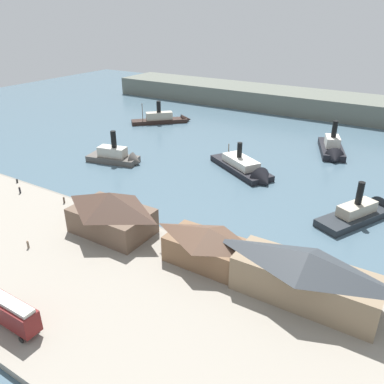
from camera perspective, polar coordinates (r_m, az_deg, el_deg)
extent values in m
plane|color=#476070|center=(84.51, -7.97, -3.23)|extent=(320.00, 320.00, 0.00)
cube|color=gray|center=(71.47, -19.36, -9.85)|extent=(110.00, 36.00, 1.20)
cube|color=slate|center=(81.92, -9.58, -3.93)|extent=(110.00, 0.80, 1.00)
cube|color=brown|center=(75.38, -11.67, -4.14)|extent=(15.05, 9.46, 4.88)
pyramid|color=#473328|center=(73.44, -11.95, -1.30)|extent=(15.35, 9.93, 3.48)
cube|color=brown|center=(65.37, 2.43, -8.73)|extent=(14.17, 7.23, 4.57)
pyramid|color=brown|center=(63.53, 2.48, -6.19)|extent=(14.45, 7.59, 2.22)
cube|color=#847056|center=(60.05, 16.24, -12.76)|extent=(20.78, 7.51, 5.69)
pyramid|color=#33383D|center=(57.71, 16.73, -9.57)|extent=(21.19, 7.89, 2.42)
cube|color=maroon|center=(58.81, -25.04, -15.83)|extent=(8.92, 2.49, 3.13)
cube|color=beige|center=(57.71, -25.38, -14.45)|extent=(8.57, 1.74, 0.50)
cylinder|color=black|center=(58.45, -21.81, -18.05)|extent=(0.90, 0.18, 0.90)
cylinder|color=black|center=(57.55, -23.85, -19.30)|extent=(0.90, 0.18, 0.90)
cylinder|color=black|center=(62.69, -25.42, -15.44)|extent=(0.90, 0.18, 0.90)
cylinder|color=#232328|center=(98.41, -24.02, 0.22)|extent=(0.43, 0.43, 1.46)
sphere|color=#CCA889|center=(98.08, -24.11, 0.68)|extent=(0.27, 0.27, 0.27)
cylinder|color=#6B5B4C|center=(75.87, -23.00, -7.17)|extent=(0.39, 0.39, 1.32)
sphere|color=#CCA889|center=(75.47, -23.10, -6.67)|extent=(0.24, 0.24, 0.24)
cylinder|color=#4C3D33|center=(89.97, -18.33, -1.16)|extent=(0.39, 0.39, 1.32)
sphere|color=#CCA889|center=(89.64, -18.40, -0.72)|extent=(0.24, 0.24, 0.24)
cylinder|color=black|center=(104.83, -24.37, 1.49)|extent=(0.44, 0.44, 0.90)
cube|color=#514C47|center=(114.53, -11.54, 4.81)|extent=(15.70, 8.81, 1.68)
cone|color=#514C47|center=(111.07, -8.23, 4.41)|extent=(3.73, 5.60, 5.14)
cube|color=beige|center=(113.79, -11.64, 5.85)|extent=(8.63, 5.26, 2.73)
cylinder|color=black|center=(112.25, -11.48, 7.62)|extent=(1.54, 1.54, 4.78)
cube|color=black|center=(106.86, 7.14, 3.58)|extent=(21.64, 16.86, 1.55)
cone|color=black|center=(99.03, 10.49, 1.53)|extent=(6.49, 7.33, 6.27)
cube|color=silver|center=(106.21, 7.19, 4.48)|extent=(12.42, 10.21, 2.03)
cylinder|color=black|center=(105.85, 7.02, 6.18)|extent=(1.36, 1.36, 4.08)
cylinder|color=brown|center=(110.79, 5.42, 6.06)|extent=(0.24, 0.24, 4.22)
cube|color=#23282D|center=(87.93, 22.90, -3.37)|extent=(13.61, 19.33, 1.57)
cone|color=#23282D|center=(95.16, 26.33, -1.86)|extent=(6.16, 5.36, 5.19)
cube|color=#B2A893|center=(87.08, 23.11, -2.26)|extent=(7.10, 9.59, 2.28)
cylinder|color=black|center=(85.56, 23.49, -0.15)|extent=(1.34, 1.34, 4.85)
cube|color=black|center=(127.36, 19.79, 5.96)|extent=(12.19, 19.18, 1.92)
cone|color=black|center=(118.90, 20.25, 4.55)|extent=(6.52, 5.02, 5.75)
cube|color=silver|center=(126.62, 19.96, 7.02)|extent=(5.99, 7.61, 3.05)
cylinder|color=black|center=(124.99, 20.26, 8.69)|extent=(1.53, 1.53, 4.98)
cube|color=black|center=(152.67, -4.82, 10.36)|extent=(18.43, 18.32, 1.45)
cone|color=black|center=(154.43, -0.86, 10.62)|extent=(5.73, 5.73, 4.28)
cube|color=#B2A893|center=(152.14, -4.85, 11.13)|extent=(9.35, 9.30, 2.78)
cylinder|color=black|center=(151.31, -4.94, 12.41)|extent=(1.63, 1.63, 4.22)
cylinder|color=brown|center=(150.99, -7.32, 11.62)|extent=(0.24, 0.24, 6.45)
cube|color=#60665B|center=(176.87, 15.64, 12.71)|extent=(180.00, 24.00, 8.00)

